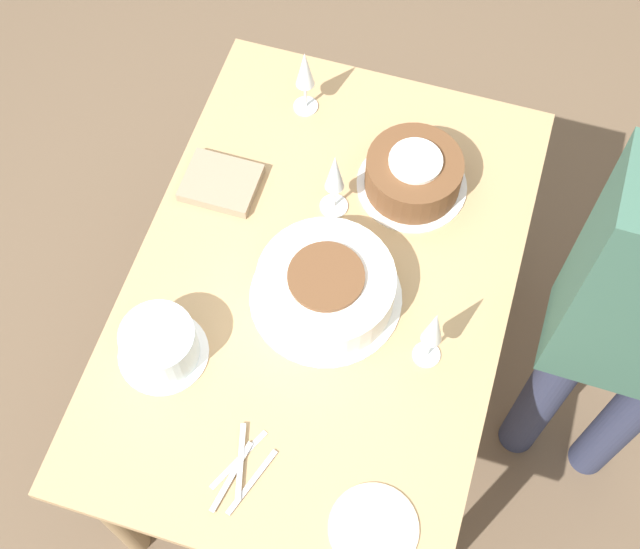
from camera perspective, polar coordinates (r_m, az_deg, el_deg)
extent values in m
plane|color=brown|center=(2.87, 0.00, -7.62)|extent=(12.00, 12.00, 0.00)
cube|color=tan|center=(2.16, 0.00, -0.79)|extent=(1.34, 0.91, 0.03)
cylinder|color=#8E724D|center=(2.78, 11.16, 4.12)|extent=(0.07, 0.07, 0.75)
cylinder|color=#8E724D|center=(2.44, -13.13, -14.63)|extent=(0.07, 0.07, 0.75)
cylinder|color=#8E724D|center=(2.86, -3.81, 7.98)|extent=(0.07, 0.07, 0.75)
cylinder|color=white|center=(2.13, 0.38, -1.43)|extent=(0.37, 0.37, 0.01)
cylinder|color=white|center=(2.09, 0.38, -0.81)|extent=(0.33, 0.33, 0.10)
cylinder|color=brown|center=(2.04, 0.39, -0.12)|extent=(0.18, 0.18, 0.01)
cylinder|color=white|center=(2.30, 5.89, 5.72)|extent=(0.28, 0.28, 0.01)
cylinder|color=brown|center=(2.26, 6.01, 6.44)|extent=(0.24, 0.24, 0.10)
cylinder|color=white|center=(2.21, 6.14, 7.24)|extent=(0.13, 0.13, 0.01)
cylinder|color=white|center=(2.11, -9.98, -4.96)|extent=(0.21, 0.21, 0.01)
cylinder|color=silver|center=(2.05, -10.22, -4.37)|extent=(0.17, 0.17, 0.11)
cylinder|color=silver|center=(2.44, -0.92, 10.71)|extent=(0.07, 0.07, 0.00)
cylinder|color=silver|center=(2.40, -0.94, 11.43)|extent=(0.01, 0.01, 0.09)
cone|color=silver|center=(2.32, -0.98, 13.03)|extent=(0.05, 0.05, 0.12)
cylinder|color=silver|center=(2.26, 0.89, 4.40)|extent=(0.07, 0.07, 0.00)
cylinder|color=silver|center=(2.22, 0.91, 5.05)|extent=(0.01, 0.01, 0.09)
cone|color=silver|center=(2.13, 0.95, 6.60)|extent=(0.05, 0.05, 0.12)
cylinder|color=silver|center=(2.09, 6.82, -5.12)|extent=(0.07, 0.07, 0.00)
cylinder|color=silver|center=(2.04, 6.97, -4.59)|extent=(0.01, 0.01, 0.10)
cone|color=silver|center=(1.94, 7.32, -3.34)|extent=(0.05, 0.05, 0.12)
cylinder|color=beige|center=(1.96, 3.44, -15.91)|extent=(0.19, 0.19, 0.01)
cube|color=silver|center=(2.00, -5.21, -11.72)|extent=(0.16, 0.08, 0.00)
cube|color=silver|center=(1.98, -4.52, -13.06)|extent=(0.16, 0.07, 0.00)
cube|color=silver|center=(1.99, -5.69, -12.75)|extent=(0.17, 0.04, 0.00)
cube|color=silver|center=(1.99, -5.10, -11.81)|extent=(0.17, 0.06, 0.00)
cube|color=gray|center=(2.29, -6.35, 5.85)|extent=(0.15, 0.19, 0.03)
cylinder|color=#2D334C|center=(2.57, 18.87, -8.67)|extent=(0.11, 0.11, 0.77)
cylinder|color=#2D334C|center=(2.53, 14.12, -7.42)|extent=(0.11, 0.11, 0.77)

